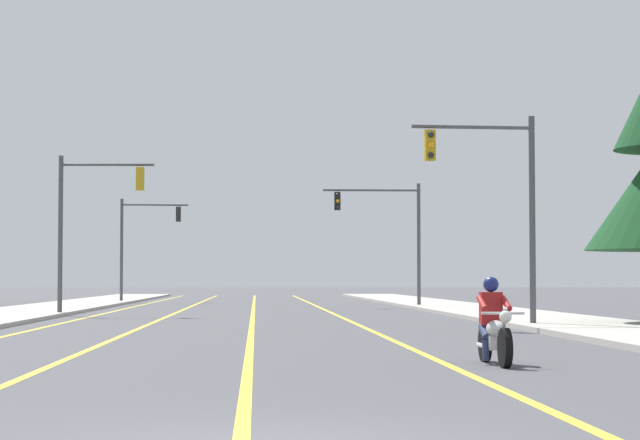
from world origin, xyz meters
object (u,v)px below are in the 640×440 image
object	(u,v)px
traffic_signal_near_left	(87,212)
traffic_signal_mid_left	(141,235)
traffic_signal_mid_right	(391,225)
traffic_signal_near_right	(499,190)
motorcycle_with_rider	(494,329)

from	to	relation	value
traffic_signal_near_left	traffic_signal_mid_left	distance (m)	25.92
traffic_signal_mid_right	traffic_signal_mid_left	distance (m)	18.66
traffic_signal_near_left	traffic_signal_mid_right	world-z (taller)	same
traffic_signal_near_right	traffic_signal_near_left	xyz separation A→B (m)	(-13.63, 12.45, 0.00)
motorcycle_with_rider	traffic_signal_near_left	distance (m)	29.80
motorcycle_with_rider	traffic_signal_near_right	size ratio (longest dim) A/B	0.35
traffic_signal_mid_left	motorcycle_with_rider	bearing A→B (deg)	-78.56
traffic_signal_mid_right	traffic_signal_mid_left	world-z (taller)	same
traffic_signal_near_right	traffic_signal_near_left	bearing A→B (deg)	137.58
traffic_signal_near_left	traffic_signal_mid_left	size ratio (longest dim) A/B	1.00
traffic_signal_near_left	motorcycle_with_rider	bearing A→B (deg)	-69.22
traffic_signal_near_right	traffic_signal_mid_right	bearing A→B (deg)	90.77
motorcycle_with_rider	traffic_signal_mid_left	world-z (taller)	traffic_signal_mid_left
motorcycle_with_rider	traffic_signal_near_right	xyz separation A→B (m)	(3.12, 15.22, 3.43)
motorcycle_with_rider	traffic_signal_near_right	world-z (taller)	traffic_signal_near_right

